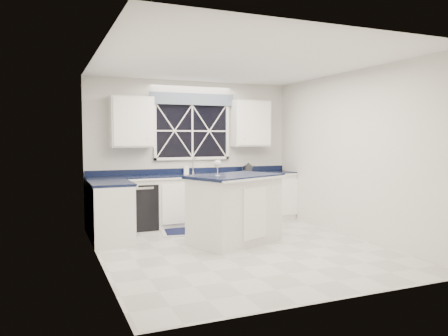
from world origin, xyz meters
name	(u,v)px	position (x,y,z in m)	size (l,w,h in m)	color
ground	(240,248)	(0.00, 0.00, 0.00)	(4.50, 4.50, 0.00)	#B5B4B0
back_wall	(192,152)	(0.00, 2.25, 1.35)	(4.00, 0.10, 2.70)	silver
base_cabinets	(183,202)	(-0.33, 1.78, 0.45)	(3.99, 1.60, 0.90)	white
countertop	(197,175)	(0.00, 1.95, 0.92)	(3.98, 0.64, 0.04)	black
dishwasher	(139,206)	(-1.10, 1.95, 0.41)	(0.60, 0.58, 0.82)	black
window	(192,127)	(0.00, 2.20, 1.83)	(1.65, 0.09, 1.26)	black
upper_cabinets	(194,123)	(0.00, 2.08, 1.90)	(3.10, 0.34, 0.90)	white
faucet	(193,165)	(0.00, 2.14, 1.10)	(0.05, 0.20, 0.30)	#AEAEB0
island	(235,209)	(0.07, 0.35, 0.53)	(1.63, 1.33, 1.05)	white
rug	(197,230)	(-0.21, 1.35, 0.01)	(1.33, 0.93, 0.02)	#B0B1AC
kettle	(248,168)	(1.12, 2.07, 1.03)	(0.27, 0.16, 0.19)	#303033
wine_glass	(218,164)	(-0.25, 0.28, 1.23)	(0.10, 0.10, 0.25)	silver
soap_bottle	(186,169)	(-0.15, 2.13, 1.04)	(0.09, 0.09, 0.20)	silver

